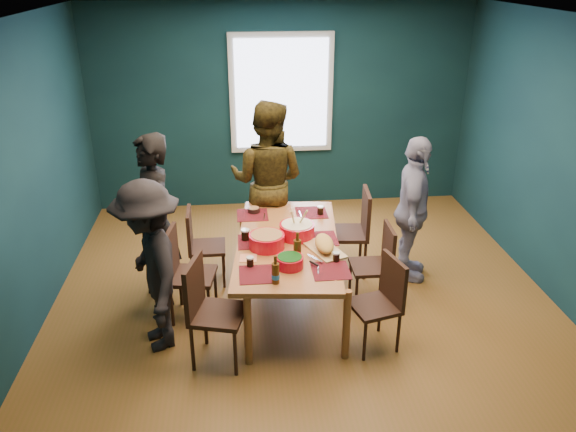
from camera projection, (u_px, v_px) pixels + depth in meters
name	position (u px, v px, depth m)	size (l,w,h in m)	color
room	(301.00, 161.00, 5.39)	(5.01, 5.01, 2.71)	brown
dining_table	(288.00, 247.00, 5.34)	(1.13, 1.97, 0.71)	#A55E31
chair_left_far	(199.00, 241.00, 5.81)	(0.38, 0.38, 0.83)	black
chair_left_mid	(183.00, 268.00, 5.21)	(0.46, 0.46, 0.90)	black
chair_left_near	(207.00, 304.00, 4.62)	(0.52, 0.52, 0.94)	black
chair_right_far	(356.00, 226.00, 5.99)	(0.46, 0.46, 0.94)	black
chair_right_mid	(379.00, 259.00, 5.45)	(0.37, 0.37, 0.83)	black
chair_right_near	(383.00, 296.00, 4.83)	(0.47, 0.47, 0.84)	black
person_far_left	(155.00, 222.00, 5.34)	(0.63, 0.41, 1.72)	black
person_back	(267.00, 181.00, 6.22)	(0.88, 0.68, 1.80)	black
person_right	(413.00, 210.00, 5.79)	(0.91, 0.38, 1.56)	silver
person_near_left	(151.00, 267.00, 4.73)	(1.00, 0.57, 1.54)	black
bowl_salad	(267.00, 240.00, 5.15)	(0.33, 0.33, 0.14)	red
bowl_dumpling	(297.00, 230.00, 5.34)	(0.34, 0.34, 0.31)	red
bowl_herbs	(290.00, 261.00, 4.82)	(0.24, 0.24, 0.11)	red
cutting_board	(324.00, 245.00, 5.10)	(0.38, 0.59, 0.13)	tan
small_bowl	(254.00, 210.00, 5.89)	(0.13, 0.13, 0.05)	black
beer_bottle_a	(276.00, 273.00, 4.57)	(0.07, 0.07, 0.25)	#44280C
beer_bottle_b	(297.00, 249.00, 4.92)	(0.07, 0.07, 0.27)	#44280C
cola_glass_a	(250.00, 261.00, 4.83)	(0.07, 0.07, 0.09)	black
cola_glass_b	(336.00, 256.00, 4.92)	(0.06, 0.06, 0.09)	black
cola_glass_c	(320.00, 210.00, 5.83)	(0.07, 0.07, 0.09)	black
cola_glass_d	(245.00, 234.00, 5.29)	(0.08, 0.08, 0.11)	black
napkin_a	(327.00, 238.00, 5.35)	(0.12, 0.12, 0.00)	#E0815E
napkin_b	(248.00, 258.00, 4.99)	(0.15, 0.15, 0.00)	#E0815E
napkin_c	(334.00, 275.00, 4.71)	(0.14, 0.14, 0.00)	#E0815E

